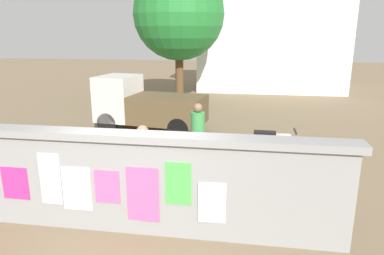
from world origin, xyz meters
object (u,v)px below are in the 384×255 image
object	(u,v)px
motorcycle	(270,145)
tree_roadside	(179,15)
auto_rickshaw_truck	(145,105)
person_bystander	(198,129)
person_walking	(144,158)
bicycle_near	(115,160)
bicycle_far	(234,178)

from	to	relation	value
motorcycle	tree_roadside	size ratio (longest dim) A/B	0.31
auto_rickshaw_truck	person_bystander	world-z (taller)	auto_rickshaw_truck
person_walking	tree_roadside	xyz separation A→B (m)	(-1.34, 10.46, 3.06)
bicycle_near	person_walking	bearing A→B (deg)	-50.89
bicycle_near	person_bystander	size ratio (longest dim) A/B	1.04
bicycle_far	tree_roadside	xyz separation A→B (m)	(-3.00, 9.64, 3.68)
person_walking	tree_roadside	world-z (taller)	tree_roadside
motorcycle	tree_roadside	xyz separation A→B (m)	(-3.85, 7.57, 3.58)
motorcycle	bicycle_near	distance (m)	3.94
motorcycle	person_walking	xyz separation A→B (m)	(-2.51, -2.88, 0.52)
person_walking	person_bystander	xyz separation A→B (m)	(0.71, 2.22, 0.00)
person_walking	person_bystander	distance (m)	2.33
auto_rickshaw_truck	tree_roadside	world-z (taller)	tree_roadside
person_walking	tree_roadside	distance (m)	10.97
motorcycle	person_bystander	size ratio (longest dim) A/B	1.17
auto_rickshaw_truck	bicycle_far	distance (m)	5.50
bicycle_far	person_walking	size ratio (longest dim) A/B	1.06
person_walking	person_bystander	bearing A→B (deg)	72.33
motorcycle	bicycle_far	xyz separation A→B (m)	(-0.85, -2.07, -0.10)
bicycle_far	tree_roadside	distance (m)	10.75
bicycle_near	tree_roadside	xyz separation A→B (m)	(-0.20, 9.05, 3.68)
auto_rickshaw_truck	bicycle_near	xyz separation A→B (m)	(0.36, -3.87, -0.54)
bicycle_far	tree_roadside	size ratio (longest dim) A/B	0.28
motorcycle	bicycle_far	world-z (taller)	bicycle_far
auto_rickshaw_truck	person_bystander	bearing A→B (deg)	-54.00
auto_rickshaw_truck	motorcycle	world-z (taller)	auto_rickshaw_truck
auto_rickshaw_truck	motorcycle	distance (m)	4.69
motorcycle	person_walking	distance (m)	3.86
auto_rickshaw_truck	tree_roadside	distance (m)	6.06
auto_rickshaw_truck	motorcycle	size ratio (longest dim) A/B	1.99
auto_rickshaw_truck	motorcycle	xyz separation A→B (m)	(4.02, -2.39, -0.44)
bicycle_near	person_bystander	bearing A→B (deg)	23.97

